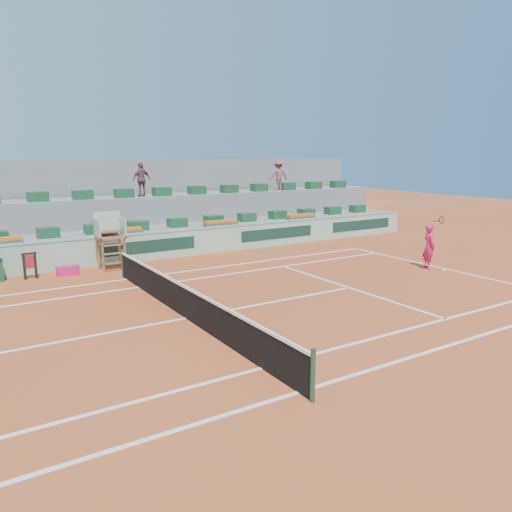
# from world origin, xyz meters

# --- Properties ---
(ground) EXTENTS (90.00, 90.00, 0.00)m
(ground) POSITION_xyz_m (0.00, 0.00, 0.00)
(ground) COLOR #A3451F
(ground) RESTS_ON ground
(seating_tier_lower) EXTENTS (36.00, 4.00, 1.20)m
(seating_tier_lower) POSITION_xyz_m (0.00, 10.70, 0.60)
(seating_tier_lower) COLOR gray
(seating_tier_lower) RESTS_ON ground
(seating_tier_upper) EXTENTS (36.00, 2.40, 2.60)m
(seating_tier_upper) POSITION_xyz_m (0.00, 12.30, 1.30)
(seating_tier_upper) COLOR gray
(seating_tier_upper) RESTS_ON ground
(stadium_back_wall) EXTENTS (36.00, 0.40, 4.40)m
(stadium_back_wall) POSITION_xyz_m (0.00, 13.90, 2.20)
(stadium_back_wall) COLOR gray
(stadium_back_wall) RESTS_ON ground
(player_bag) EXTENTS (0.85, 0.38, 0.38)m
(player_bag) POSITION_xyz_m (-1.76, 7.40, 0.19)
(player_bag) COLOR #D61C64
(player_bag) RESTS_ON ground
(spectator_mid) EXTENTS (1.08, 0.64, 1.73)m
(spectator_mid) POSITION_xyz_m (2.97, 11.78, 3.46)
(spectator_mid) COLOR brown
(spectator_mid) RESTS_ON seating_tier_upper
(spectator_right) EXTENTS (1.25, 0.85, 1.80)m
(spectator_right) POSITION_xyz_m (11.43, 11.82, 3.50)
(spectator_right) COLOR #8B4553
(spectator_right) RESTS_ON seating_tier_upper
(court_lines) EXTENTS (23.89, 11.09, 0.01)m
(court_lines) POSITION_xyz_m (0.00, 0.00, 0.01)
(court_lines) COLOR white
(court_lines) RESTS_ON ground
(tennis_net) EXTENTS (0.10, 11.97, 1.10)m
(tennis_net) POSITION_xyz_m (0.00, 0.00, 0.53)
(tennis_net) COLOR black
(tennis_net) RESTS_ON ground
(advertising_hoarding) EXTENTS (36.00, 0.34, 1.26)m
(advertising_hoarding) POSITION_xyz_m (0.02, 8.50, 0.63)
(advertising_hoarding) COLOR #9DC6AF
(advertising_hoarding) RESTS_ON ground
(umpire_chair) EXTENTS (1.10, 0.90, 2.40)m
(umpire_chair) POSITION_xyz_m (0.00, 7.50, 1.54)
(umpire_chair) COLOR brown
(umpire_chair) RESTS_ON ground
(seat_row_lower) EXTENTS (32.90, 0.60, 0.44)m
(seat_row_lower) POSITION_xyz_m (0.00, 9.80, 1.42)
(seat_row_lower) COLOR #194C29
(seat_row_lower) RESTS_ON seating_tier_lower
(seat_row_upper) EXTENTS (32.90, 0.60, 0.44)m
(seat_row_upper) POSITION_xyz_m (0.00, 11.70, 2.82)
(seat_row_upper) COLOR #194C29
(seat_row_upper) RESTS_ON seating_tier_upper
(flower_planters) EXTENTS (26.80, 0.36, 0.28)m
(flower_planters) POSITION_xyz_m (-1.50, 9.00, 1.33)
(flower_planters) COLOR #4F4F4F
(flower_planters) RESTS_ON seating_tier_lower
(towel_rack) EXTENTS (0.56, 0.09, 1.03)m
(towel_rack) POSITION_xyz_m (-3.12, 7.54, 0.60)
(towel_rack) COLOR black
(towel_rack) RESTS_ON ground
(tennis_player) EXTENTS (0.69, 0.97, 2.28)m
(tennis_player) POSITION_xyz_m (11.33, 0.56, 0.95)
(tennis_player) COLOR #D61C64
(tennis_player) RESTS_ON ground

